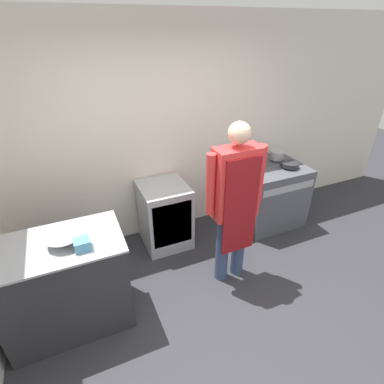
# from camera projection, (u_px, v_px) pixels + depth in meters

# --- Properties ---
(ground_plane) EXTENTS (14.00, 14.00, 0.00)m
(ground_plane) POSITION_uv_depth(u_px,v_px,m) (231.00, 336.00, 2.78)
(ground_plane) COLOR #2D2D33
(wall_back) EXTENTS (8.00, 0.05, 2.70)m
(wall_back) POSITION_uv_depth(u_px,v_px,m) (159.00, 135.00, 3.65)
(wall_back) COLOR silver
(wall_back) RESTS_ON ground_plane
(prep_counter) EXTENTS (1.09, 0.66, 0.94)m
(prep_counter) POSITION_uv_depth(u_px,v_px,m) (66.00, 285.00, 2.71)
(prep_counter) COLOR #2D2D33
(prep_counter) RESTS_ON ground_plane
(stove) EXTENTS (0.86, 0.77, 0.89)m
(stove) POSITION_uv_depth(u_px,v_px,m) (268.00, 194.00, 4.24)
(stove) COLOR #4C4F56
(stove) RESTS_ON ground_plane
(fridge_unit) EXTENTS (0.57, 0.60, 0.83)m
(fridge_unit) POSITION_uv_depth(u_px,v_px,m) (165.00, 215.00, 3.80)
(fridge_unit) COLOR #A8ADB2
(fridge_unit) RESTS_ON ground_plane
(person_cook) EXTENTS (0.64, 0.24, 1.80)m
(person_cook) POSITION_uv_depth(u_px,v_px,m) (235.00, 198.00, 2.97)
(person_cook) COLOR #38476B
(person_cook) RESTS_ON ground_plane
(mixing_bowl) EXTENTS (0.30, 0.30, 0.08)m
(mixing_bowl) POSITION_uv_depth(u_px,v_px,m) (64.00, 240.00, 2.47)
(mixing_bowl) COLOR #9EA0A8
(mixing_bowl) RESTS_ON prep_counter
(plastic_tub) EXTENTS (0.12, 0.12, 0.09)m
(plastic_tub) POSITION_uv_depth(u_px,v_px,m) (82.00, 244.00, 2.41)
(plastic_tub) COLOR teal
(plastic_tub) RESTS_ON prep_counter
(stock_pot) EXTENTS (0.30, 0.30, 0.24)m
(stock_pot) POSITION_uv_depth(u_px,v_px,m) (256.00, 155.00, 3.99)
(stock_pot) COLOR #9EA0A8
(stock_pot) RESTS_ON stove
(saute_pan) EXTENTS (0.23, 0.23, 0.05)m
(saute_pan) POSITION_uv_depth(u_px,v_px,m) (290.00, 164.00, 3.95)
(saute_pan) COLOR #262628
(saute_pan) RESTS_ON stove
(sauce_pot) EXTENTS (0.19, 0.19, 0.11)m
(sauce_pot) POSITION_uv_depth(u_px,v_px,m) (277.00, 155.00, 4.15)
(sauce_pot) COLOR #9EA0A8
(sauce_pot) RESTS_ON stove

